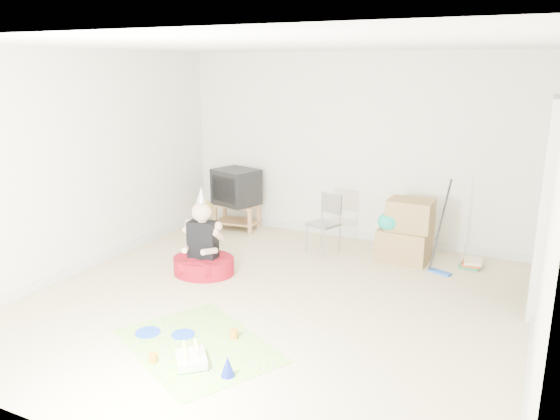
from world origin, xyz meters
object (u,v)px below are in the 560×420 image
at_px(seated_woman, 203,255).
at_px(cardboard_boxes, 406,232).
at_px(crt_tv, 236,187).
at_px(folding_chair, 323,224).
at_px(tv_stand, 237,214).
at_px(birthday_cake, 191,360).

bearing_deg(seated_woman, cardboard_boxes, 36.45).
xyz_separation_m(crt_tv, folding_chair, (1.56, -0.39, -0.27)).
xyz_separation_m(tv_stand, folding_chair, (1.56, -0.39, 0.15)).
bearing_deg(folding_chair, birthday_cake, -88.83).
bearing_deg(crt_tv, seated_woman, -54.52).
distance_m(tv_stand, birthday_cake, 3.88).
distance_m(crt_tv, cardboard_boxes, 2.64).
relative_size(crt_tv, cardboard_boxes, 0.77).
bearing_deg(folding_chair, cardboard_boxes, 8.26).
bearing_deg(cardboard_boxes, seated_woman, -143.55).
bearing_deg(tv_stand, crt_tv, 116.57).
xyz_separation_m(folding_chair, seated_woman, (-0.99, -1.36, -0.15)).
xyz_separation_m(tv_stand, seated_woman, (0.57, -1.75, -0.01)).
distance_m(cardboard_boxes, birthday_cake, 3.45).
distance_m(tv_stand, seated_woman, 1.84).
bearing_deg(folding_chair, crt_tv, 165.80).
bearing_deg(cardboard_boxes, birthday_cake, -106.84).
bearing_deg(crt_tv, cardboard_boxes, 12.32).
bearing_deg(seated_woman, birthday_cake, -59.27).
relative_size(seated_woman, birthday_cake, 2.74).
distance_m(tv_stand, crt_tv, 0.42).
bearing_deg(birthday_cake, seated_woman, 120.73).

